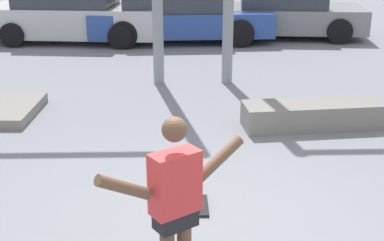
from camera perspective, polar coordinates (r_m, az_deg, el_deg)
The scene contains 7 objects.
ground_plane at distance 5.38m, azimuth 1.81°, elevation -11.80°, with size 36.00×36.00×0.00m, color slate.
skateboarder at distance 4.24m, azimuth -1.80°, elevation -8.28°, with size 1.16×0.82×1.51m.
grind_box at distance 8.14m, azimuth 12.82°, elevation 0.60°, with size 2.09×0.59×0.37m, color slate.
parked_car_silver at distance 14.19m, azimuth -12.60°, elevation 11.05°, with size 4.47×2.19×1.47m.
parked_car_blue at distance 13.92m, azimuth -1.43°, elevation 11.06°, with size 4.64×2.06×1.28m.
parked_car_grey at distance 14.70m, azimuth 9.97°, elevation 11.24°, with size 4.10×2.26×1.28m.
traffic_cone at distance 5.67m, azimuth -0.54°, elevation -6.89°, with size 0.45×0.45×0.55m.
Camera 1 is at (-0.29, -4.55, 2.85)m, focal length 50.00 mm.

